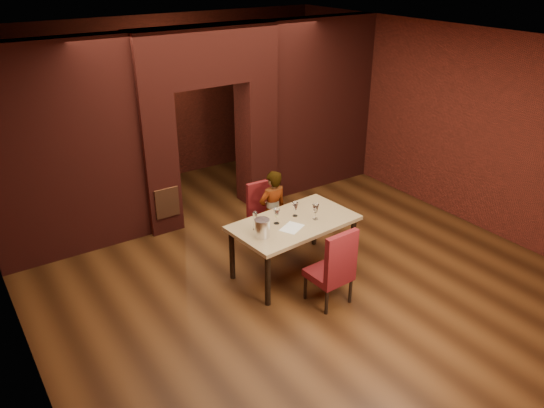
{
  "coord_description": "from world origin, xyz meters",
  "views": [
    {
      "loc": [
        -3.86,
        -5.67,
        4.22
      ],
      "look_at": [
        -0.05,
        0.0,
        0.96
      ],
      "focal_mm": 35.0,
      "sensor_mm": 36.0,
      "label": 1
    }
  ],
  "objects_px": {
    "potted_plant": "(293,220)",
    "wine_glass_a": "(277,216)",
    "chair_far": "(267,217)",
    "wine_bucket": "(262,228)",
    "person_seated": "(273,211)",
    "chair_near": "(329,265)",
    "water_bottle": "(255,220)",
    "wine_glass_c": "(316,212)",
    "wine_glass_b": "(295,209)",
    "dining_table": "(294,247)"
  },
  "relations": [
    {
      "from": "dining_table",
      "to": "chair_near",
      "type": "height_order",
      "value": "chair_near"
    },
    {
      "from": "chair_far",
      "to": "potted_plant",
      "type": "bearing_deg",
      "value": 14.49
    },
    {
      "from": "wine_bucket",
      "to": "chair_near",
      "type": "bearing_deg",
      "value": -51.92
    },
    {
      "from": "wine_glass_a",
      "to": "wine_glass_b",
      "type": "relative_size",
      "value": 1.05
    },
    {
      "from": "chair_near",
      "to": "water_bottle",
      "type": "relative_size",
      "value": 4.13
    },
    {
      "from": "chair_near",
      "to": "wine_glass_a",
      "type": "bearing_deg",
      "value": -80.41
    },
    {
      "from": "person_seated",
      "to": "wine_glass_b",
      "type": "distance_m",
      "value": 0.66
    },
    {
      "from": "dining_table",
      "to": "wine_glass_c",
      "type": "relative_size",
      "value": 7.59
    },
    {
      "from": "wine_glass_c",
      "to": "potted_plant",
      "type": "height_order",
      "value": "wine_glass_c"
    },
    {
      "from": "wine_glass_c",
      "to": "water_bottle",
      "type": "height_order",
      "value": "water_bottle"
    },
    {
      "from": "dining_table",
      "to": "wine_glass_b",
      "type": "distance_m",
      "value": 0.54
    },
    {
      "from": "wine_glass_a",
      "to": "potted_plant",
      "type": "relative_size",
      "value": 0.48
    },
    {
      "from": "wine_glass_c",
      "to": "wine_bucket",
      "type": "relative_size",
      "value": 0.93
    },
    {
      "from": "water_bottle",
      "to": "dining_table",
      "type": "bearing_deg",
      "value": -10.89
    },
    {
      "from": "chair_far",
      "to": "chair_near",
      "type": "height_order",
      "value": "chair_near"
    },
    {
      "from": "chair_near",
      "to": "wine_glass_b",
      "type": "height_order",
      "value": "chair_near"
    },
    {
      "from": "chair_far",
      "to": "wine_bucket",
      "type": "distance_m",
      "value": 1.25
    },
    {
      "from": "chair_near",
      "to": "wine_glass_c",
      "type": "bearing_deg",
      "value": -117.17
    },
    {
      "from": "dining_table",
      "to": "water_bottle",
      "type": "bearing_deg",
      "value": 164.43
    },
    {
      "from": "wine_glass_a",
      "to": "wine_glass_c",
      "type": "relative_size",
      "value": 0.97
    },
    {
      "from": "dining_table",
      "to": "wine_glass_c",
      "type": "distance_m",
      "value": 0.61
    },
    {
      "from": "wine_glass_a",
      "to": "water_bottle",
      "type": "height_order",
      "value": "water_bottle"
    },
    {
      "from": "person_seated",
      "to": "potted_plant",
      "type": "distance_m",
      "value": 0.74
    },
    {
      "from": "chair_far",
      "to": "water_bottle",
      "type": "relative_size",
      "value": 3.87
    },
    {
      "from": "wine_glass_b",
      "to": "wine_bucket",
      "type": "relative_size",
      "value": 0.86
    },
    {
      "from": "person_seated",
      "to": "water_bottle",
      "type": "xyz_separation_m",
      "value": [
        -0.7,
        -0.61,
        0.3
      ]
    },
    {
      "from": "potted_plant",
      "to": "wine_bucket",
      "type": "bearing_deg",
      "value": -140.54
    },
    {
      "from": "person_seated",
      "to": "wine_glass_c",
      "type": "distance_m",
      "value": 0.9
    },
    {
      "from": "wine_glass_b",
      "to": "dining_table",
      "type": "bearing_deg",
      "value": -130.95
    },
    {
      "from": "chair_near",
      "to": "potted_plant",
      "type": "xyz_separation_m",
      "value": [
        0.73,
        1.79,
        -0.32
      ]
    },
    {
      "from": "person_seated",
      "to": "wine_glass_a",
      "type": "height_order",
      "value": "person_seated"
    },
    {
      "from": "chair_far",
      "to": "potted_plant",
      "type": "distance_m",
      "value": 0.67
    },
    {
      "from": "potted_plant",
      "to": "wine_glass_a",
      "type": "bearing_deg",
      "value": -136.88
    },
    {
      "from": "dining_table",
      "to": "water_bottle",
      "type": "relative_size",
      "value": 6.56
    },
    {
      "from": "person_seated",
      "to": "wine_bucket",
      "type": "relative_size",
      "value": 5.25
    },
    {
      "from": "wine_glass_b",
      "to": "water_bottle",
      "type": "bearing_deg",
      "value": -178.69
    },
    {
      "from": "chair_far",
      "to": "wine_glass_b",
      "type": "distance_m",
      "value": 0.82
    },
    {
      "from": "chair_far",
      "to": "water_bottle",
      "type": "height_order",
      "value": "water_bottle"
    },
    {
      "from": "chair_near",
      "to": "wine_glass_b",
      "type": "xyz_separation_m",
      "value": [
        0.15,
        0.96,
        0.38
      ]
    },
    {
      "from": "chair_far",
      "to": "wine_glass_a",
      "type": "xyz_separation_m",
      "value": [
        -0.34,
        -0.75,
        0.42
      ]
    },
    {
      "from": "wine_glass_b",
      "to": "water_bottle",
      "type": "height_order",
      "value": "water_bottle"
    },
    {
      "from": "chair_near",
      "to": "water_bottle",
      "type": "height_order",
      "value": "chair_near"
    },
    {
      "from": "dining_table",
      "to": "wine_glass_a",
      "type": "xyz_separation_m",
      "value": [
        -0.24,
        0.08,
        0.52
      ]
    },
    {
      "from": "wine_glass_c",
      "to": "wine_bucket",
      "type": "xyz_separation_m",
      "value": [
        -0.89,
        -0.0,
        0.01
      ]
    },
    {
      "from": "wine_glass_b",
      "to": "potted_plant",
      "type": "height_order",
      "value": "wine_glass_b"
    },
    {
      "from": "person_seated",
      "to": "potted_plant",
      "type": "bearing_deg",
      "value": -158.14
    },
    {
      "from": "person_seated",
      "to": "potted_plant",
      "type": "relative_size",
      "value": 2.79
    },
    {
      "from": "chair_near",
      "to": "wine_glass_a",
      "type": "relative_size",
      "value": 4.94
    },
    {
      "from": "dining_table",
      "to": "wine_bucket",
      "type": "height_order",
      "value": "wine_bucket"
    },
    {
      "from": "chair_far",
      "to": "water_bottle",
      "type": "bearing_deg",
      "value": -129.37
    }
  ]
}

